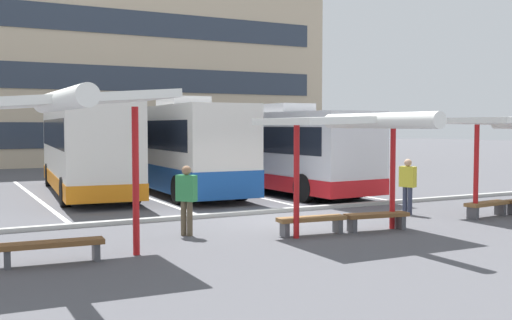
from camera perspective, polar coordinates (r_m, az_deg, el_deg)
ground_plane at (r=17.34m, az=2.75°, el=-5.65°), size 160.00×160.00×0.00m
terminal_building at (r=48.27m, az=-17.19°, el=11.10°), size 36.18×13.85×21.49m
coach_bus_0 at (r=24.66m, az=-15.65°, el=1.15°), size 3.44×10.89×3.83m
coach_bus_1 at (r=25.14m, az=-7.96°, el=1.09°), size 2.79×11.89×3.78m
coach_bus_2 at (r=25.64m, az=0.74°, el=0.99°), size 3.35×12.53×3.54m
lane_stripe_0 at (r=24.27m, az=-20.05°, el=-3.27°), size 0.16×14.00×0.01m
lane_stripe_1 at (r=25.01m, az=-11.60°, el=-2.95°), size 0.16×14.00×0.01m
lane_stripe_2 at (r=26.26m, az=-3.79°, el=-2.60°), size 0.16×14.00×0.01m
lane_stripe_3 at (r=27.94m, az=3.19°, el=-2.24°), size 0.16×14.00×0.01m
waiting_shelter_0 at (r=12.09m, az=-18.64°, el=4.92°), size 4.36×4.90×3.38m
bench_0 at (r=12.50m, az=-18.54°, el=-7.72°), size 1.96×0.55×0.45m
waiting_shelter_1 at (r=14.97m, az=9.15°, el=3.47°), size 3.92×4.49×2.98m
bench_1 at (r=15.02m, az=5.25°, el=-5.74°), size 1.79×0.60×0.45m
bench_2 at (r=15.86m, az=11.26°, el=-5.32°), size 1.75×0.65×0.45m
bench_3 at (r=19.04m, az=20.85°, el=-4.04°), size 1.67×0.62×0.45m
platform_kerb at (r=18.55m, az=0.56°, el=-4.87°), size 44.00×0.24×0.12m
waiting_passenger_0 at (r=18.86m, az=14.04°, el=-2.05°), size 0.36×0.53×1.68m
waiting_passenger_1 at (r=14.85m, az=-6.54°, el=-3.29°), size 0.48×0.53×1.71m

